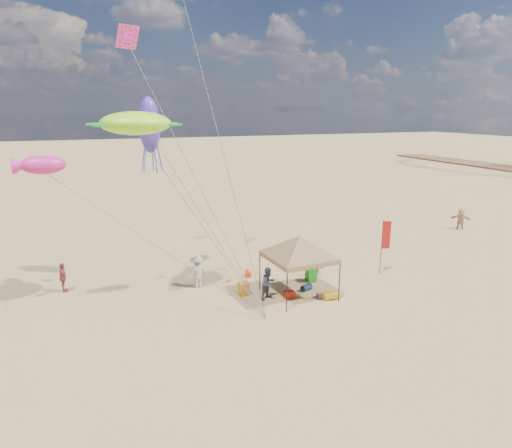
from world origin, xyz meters
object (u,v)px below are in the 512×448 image
(feather_flag, at_px, (385,239))
(person_far_a, at_px, (63,278))
(beach_cart, at_px, (331,295))
(person_near_c, at_px, (198,272))
(canopy_tent, at_px, (299,238))
(cooler_blue, at_px, (319,265))
(chair_yellow, at_px, (244,289))
(person_near_b, at_px, (268,283))
(cooler_red, at_px, (289,294))
(person_far_c, at_px, (461,219))
(chair_green, at_px, (311,276))
(person_near_a, at_px, (315,262))

(feather_flag, xyz_separation_m, person_far_a, (-17.72, 4.18, -1.39))
(beach_cart, bearing_deg, person_near_c, 145.85)
(canopy_tent, relative_size, cooler_blue, 11.40)
(chair_yellow, bearing_deg, person_far_a, 155.71)
(person_near_b, relative_size, person_far_a, 1.05)
(cooler_red, height_order, person_far_a, person_far_a)
(person_far_c, bearing_deg, chair_green, -109.94)
(person_near_a, bearing_deg, canopy_tent, 42.24)
(beach_cart, distance_m, person_near_b, 3.34)
(feather_flag, relative_size, person_near_b, 1.94)
(chair_yellow, bearing_deg, person_far_c, 15.77)
(canopy_tent, bearing_deg, cooler_blue, 46.89)
(chair_yellow, distance_m, person_far_a, 9.76)
(beach_cart, bearing_deg, chair_yellow, 151.96)
(canopy_tent, height_order, person_far_c, canopy_tent)
(beach_cart, bearing_deg, person_near_a, 74.93)
(person_near_a, xyz_separation_m, person_far_a, (-13.81, 2.93, -0.01))
(canopy_tent, height_order, person_near_b, canopy_tent)
(cooler_blue, relative_size, person_far_c, 0.31)
(feather_flag, height_order, cooler_blue, feather_flag)
(cooler_blue, height_order, person_near_c, person_near_c)
(chair_green, relative_size, beach_cart, 0.78)
(beach_cart, xyz_separation_m, person_near_b, (-3.03, 1.22, 0.66))
(person_far_c, bearing_deg, person_near_c, -118.33)
(person_near_b, bearing_deg, person_near_c, 110.79)
(cooler_red, distance_m, person_near_a, 3.74)
(canopy_tent, xyz_separation_m, person_near_a, (2.28, 2.24, -2.33))
(feather_flag, height_order, person_near_c, feather_flag)
(chair_yellow, xyz_separation_m, person_far_c, (21.23, 5.99, 0.52))
(chair_green, xyz_separation_m, chair_yellow, (-4.26, -0.38, 0.00))
(chair_green, height_order, person_near_c, person_near_c)
(chair_yellow, relative_size, person_near_c, 0.39)
(feather_flag, bearing_deg, person_near_a, 162.32)
(cooler_blue, bearing_deg, person_near_c, -177.95)
(chair_green, distance_m, person_near_b, 3.53)
(person_near_c, relative_size, person_far_c, 1.03)
(beach_cart, distance_m, person_far_a, 14.35)
(cooler_blue, distance_m, person_near_a, 1.58)
(feather_flag, bearing_deg, cooler_blue, 141.71)
(canopy_tent, height_order, feather_flag, canopy_tent)
(person_near_b, bearing_deg, person_far_c, -6.56)
(cooler_blue, height_order, chair_green, chair_green)
(canopy_tent, relative_size, feather_flag, 1.85)
(canopy_tent, distance_m, person_near_a, 3.96)
(beach_cart, height_order, person_far_a, person_far_a)
(beach_cart, relative_size, person_near_c, 0.50)
(cooler_blue, relative_size, chair_green, 0.77)
(cooler_red, xyz_separation_m, person_near_a, (2.85, 2.33, 0.64))
(canopy_tent, height_order, cooler_blue, canopy_tent)
(cooler_blue, bearing_deg, beach_cart, -111.82)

